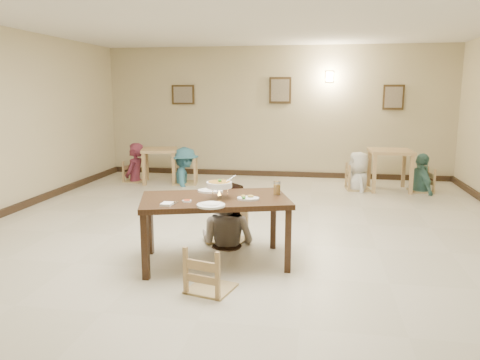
% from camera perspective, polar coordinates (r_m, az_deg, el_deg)
% --- Properties ---
extents(floor, '(10.00, 10.00, 0.00)m').
position_cam_1_polar(floor, '(6.31, -0.03, -7.53)').
color(floor, beige).
rests_on(floor, ground).
extents(ceiling, '(10.00, 10.00, 0.00)m').
position_cam_1_polar(ceiling, '(6.08, -0.04, 20.41)').
color(ceiling, silver).
rests_on(ceiling, wall_back).
extents(wall_back, '(10.00, 0.00, 10.00)m').
position_cam_1_polar(wall_back, '(10.97, 4.37, 8.23)').
color(wall_back, '#C1B28A').
rests_on(wall_back, floor).
extents(baseboard_back, '(8.00, 0.06, 0.12)m').
position_cam_1_polar(baseboard_back, '(11.09, 4.25, 0.77)').
color(baseboard_back, black).
rests_on(baseboard_back, floor).
extents(picture_a, '(0.55, 0.04, 0.45)m').
position_cam_1_polar(picture_a, '(11.33, -6.95, 10.29)').
color(picture_a, '#382714').
rests_on(picture_a, wall_back).
extents(picture_b, '(0.50, 0.04, 0.60)m').
position_cam_1_polar(picture_b, '(10.90, 4.92, 10.83)').
color(picture_b, '#382714').
rests_on(picture_b, wall_back).
extents(picture_c, '(0.45, 0.04, 0.55)m').
position_cam_1_polar(picture_c, '(10.98, 18.20, 9.56)').
color(picture_c, '#382714').
rests_on(picture_c, wall_back).
extents(wall_sconce, '(0.16, 0.05, 0.22)m').
position_cam_1_polar(wall_sconce, '(10.88, 10.87, 12.27)').
color(wall_sconce, '#FFD88C').
rests_on(wall_sconce, wall_back).
extents(main_table, '(1.87, 1.38, 0.78)m').
position_cam_1_polar(main_table, '(5.39, -3.09, -3.00)').
color(main_table, '#382213').
rests_on(main_table, floor).
extents(chair_far, '(0.44, 0.44, 0.94)m').
position_cam_1_polar(chair_far, '(6.21, -1.46, -3.35)').
color(chair_far, tan).
rests_on(chair_far, floor).
extents(chair_near, '(0.43, 0.43, 0.91)m').
position_cam_1_polar(chair_near, '(4.72, -3.62, -8.14)').
color(chair_near, tan).
rests_on(chair_near, floor).
extents(main_diner, '(1.00, 0.89, 1.69)m').
position_cam_1_polar(main_diner, '(6.03, -1.57, -0.10)').
color(main_diner, gray).
rests_on(main_diner, floor).
extents(curry_warmer, '(0.33, 0.29, 0.26)m').
position_cam_1_polar(curry_warmer, '(5.32, -2.55, -0.60)').
color(curry_warmer, silver).
rests_on(curry_warmer, main_table).
extents(rice_plate_far, '(0.31, 0.31, 0.07)m').
position_cam_1_polar(rice_plate_far, '(5.68, -3.64, -1.29)').
color(rice_plate_far, white).
rests_on(rice_plate_far, main_table).
extents(rice_plate_near, '(0.30, 0.30, 0.07)m').
position_cam_1_polar(rice_plate_near, '(4.97, -3.57, -3.05)').
color(rice_plate_near, white).
rests_on(rice_plate_near, main_table).
extents(fried_plate, '(0.25, 0.25, 0.06)m').
position_cam_1_polar(fried_plate, '(5.27, 0.97, -2.19)').
color(fried_plate, white).
rests_on(fried_plate, main_table).
extents(chili_dish, '(0.10, 0.10, 0.02)m').
position_cam_1_polar(chili_dish, '(5.20, -6.49, -2.54)').
color(chili_dish, white).
rests_on(chili_dish, main_table).
extents(napkin_cutlery, '(0.14, 0.22, 0.03)m').
position_cam_1_polar(napkin_cutlery, '(5.07, -8.85, -2.91)').
color(napkin_cutlery, white).
rests_on(napkin_cutlery, main_table).
extents(drink_glass, '(0.08, 0.08, 0.16)m').
position_cam_1_polar(drink_glass, '(5.52, 4.52, -1.03)').
color(drink_glass, white).
rests_on(drink_glass, main_table).
extents(bg_table_left, '(0.93, 0.93, 0.75)m').
position_cam_1_polar(bg_table_left, '(10.39, -9.79, 3.04)').
color(bg_table_left, tan).
rests_on(bg_table_left, floor).
extents(bg_table_right, '(0.86, 0.86, 0.82)m').
position_cam_1_polar(bg_table_right, '(9.89, 17.86, 2.70)').
color(bg_table_right, tan).
rests_on(bg_table_right, floor).
extents(bg_chair_ll, '(0.41, 0.41, 0.87)m').
position_cam_1_polar(bg_chair_ll, '(10.62, -12.74, 2.12)').
color(bg_chair_ll, tan).
rests_on(bg_chair_ll, floor).
extents(bg_chair_lr, '(0.51, 0.51, 1.09)m').
position_cam_1_polar(bg_chair_lr, '(10.17, -6.76, 2.55)').
color(bg_chair_lr, tan).
rests_on(bg_chair_lr, floor).
extents(bg_chair_rl, '(0.47, 0.47, 0.99)m').
position_cam_1_polar(bg_chair_rl, '(9.79, 14.28, 1.71)').
color(bg_chair_rl, tan).
rests_on(bg_chair_rl, floor).
extents(bg_chair_rr, '(0.42, 0.42, 0.90)m').
position_cam_1_polar(bg_chair_rr, '(10.00, 21.29, 1.20)').
color(bg_chair_rr, tan).
rests_on(bg_chair_rr, floor).
extents(bg_diner_a, '(0.45, 0.65, 1.72)m').
position_cam_1_polar(bg_diner_a, '(10.57, -12.84, 4.42)').
color(bg_diner_a, maroon).
rests_on(bg_diner_a, floor).
extents(bg_diner_b, '(0.90, 1.17, 1.59)m').
position_cam_1_polar(bg_diner_b, '(10.13, -6.79, 3.98)').
color(bg_diner_b, teal).
rests_on(bg_diner_b, floor).
extents(bg_diner_c, '(0.64, 0.84, 1.56)m').
position_cam_1_polar(bg_diner_c, '(9.75, 14.35, 3.35)').
color(bg_diner_c, silver).
rests_on(bg_diner_c, floor).
extents(bg_diner_d, '(0.60, 0.97, 1.54)m').
position_cam_1_polar(bg_diner_d, '(9.96, 21.42, 3.05)').
color(bg_diner_d, '#4B8278').
rests_on(bg_diner_d, floor).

